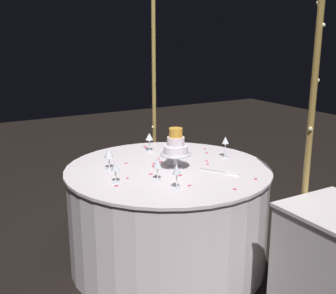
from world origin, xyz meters
The scene contains 33 objects.
ground_plane centered at (0.00, 0.00, 0.00)m, with size 12.00×12.00×0.00m, color black.
decorative_arch centered at (0.00, 0.38, 1.46)m, with size 1.88×0.06×2.27m.
main_table centered at (0.00, 0.00, 0.37)m, with size 1.46×1.46×0.74m.
side_table centered at (1.17, 0.35, 0.39)m, with size 0.50×0.50×0.78m.
tiered_cake centered at (0.04, 0.04, 0.90)m, with size 0.22×0.22×0.29m.
wine_glass_0 centered at (-0.45, 0.09, 0.85)m, with size 0.06×0.06×0.15m.
wine_glass_1 centered at (0.00, 0.51, 0.86)m, with size 0.06×0.06×0.16m.
wine_glass_2 centered at (-0.18, -0.37, 0.85)m, with size 0.07×0.07×0.15m.
wine_glass_3 centered at (0.19, -0.19, 0.84)m, with size 0.06×0.06×0.15m.
wine_glass_4 centered at (0.10, -0.45, 0.84)m, with size 0.06×0.06×0.14m.
wine_glass_5 centered at (0.40, -0.17, 0.86)m, with size 0.06×0.06×0.16m.
cake_knife centered at (0.28, 0.26, 0.74)m, with size 0.27×0.17×0.01m.
rose_petal_0 centered at (0.15, -0.17, 0.74)m, with size 0.03×0.02×0.00m, color #E02D47.
rose_petal_1 centered at (0.51, 0.37, 0.74)m, with size 0.03×0.02×0.00m, color #E02D47.
rose_petal_2 centered at (-0.15, 0.02, 0.74)m, with size 0.03×0.02×0.00m, color #E02D47.
rose_petal_3 centered at (0.39, -0.07, 0.74)m, with size 0.03×0.02×0.00m, color #E02D47.
rose_petal_4 centered at (-0.40, 0.33, 0.74)m, with size 0.03×0.02×0.00m, color #E02D47.
rose_petal_5 centered at (-0.59, 0.12, 0.74)m, with size 0.04×0.03×0.00m, color #E02D47.
rose_petal_6 centered at (0.01, 0.33, 0.74)m, with size 0.03×0.02×0.00m, color #E02D47.
rose_petal_7 centered at (-0.13, -0.05, 0.74)m, with size 0.03×0.02×0.00m, color #E02D47.
rose_petal_8 centered at (-0.17, 0.46, 0.74)m, with size 0.03×0.02×0.00m, color #E02D47.
rose_petal_9 centered at (0.20, -0.02, 0.74)m, with size 0.04×0.02×0.00m, color #E02D47.
rose_petal_10 centered at (0.08, 0.29, 0.74)m, with size 0.03×0.02×0.00m, color #E02D47.
rose_petal_11 centered at (-0.24, -0.22, 0.74)m, with size 0.03×0.02×0.00m, color #E02D47.
rose_petal_12 centered at (0.59, 0.13, 0.74)m, with size 0.03×0.02×0.00m, color #E02D47.
rose_petal_13 centered at (-0.37, 0.28, 0.74)m, with size 0.04×0.03×0.00m, color #E02D47.
rose_petal_14 centered at (-0.12, -0.04, 0.74)m, with size 0.03×0.02×0.00m, color #E02D47.
rose_petal_15 centered at (-0.28, 0.51, 0.74)m, with size 0.03×0.02×0.00m, color #E02D47.
rose_petal_16 centered at (0.07, -0.18, 0.74)m, with size 0.03×0.02×0.00m, color #E02D47.
rose_petal_17 centered at (0.07, -0.35, 0.74)m, with size 0.02×0.02×0.00m, color #E02D47.
rose_petal_18 centered at (-0.08, -0.08, 0.74)m, with size 0.03×0.02×0.00m, color #E02D47.
rose_petal_19 centered at (-0.22, 0.04, 0.74)m, with size 0.03×0.02×0.00m, color #E02D47.
rose_petal_20 centered at (0.17, -0.47, 0.74)m, with size 0.03×0.02×0.00m, color #E02D47.
Camera 1 is at (2.50, -1.45, 1.66)m, focal length 45.60 mm.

